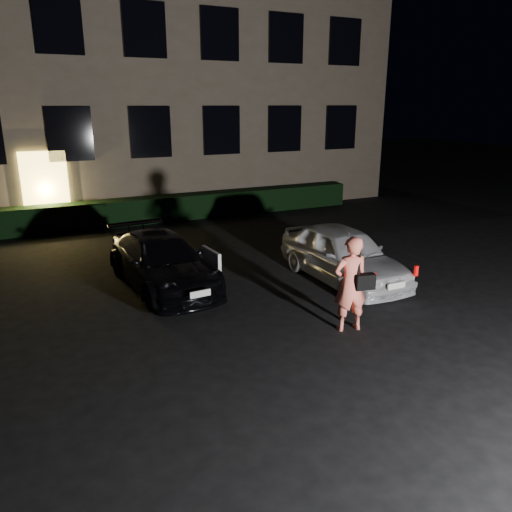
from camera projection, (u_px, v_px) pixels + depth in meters
name	position (u px, v px, depth m)	size (l,w,h in m)	color
ground	(327.00, 348.00, 8.37)	(80.00, 80.00, 0.00)	black
building	(119.00, 48.00, 19.50)	(20.00, 8.11, 12.00)	brown
hedge	(158.00, 209.00, 17.27)	(15.00, 0.70, 0.85)	black
sedan	(162.00, 261.00, 11.05)	(1.94, 4.12, 1.15)	black
hatch	(343.00, 254.00, 11.38)	(1.52, 3.74, 1.27)	silver
man	(351.00, 284.00, 8.81)	(0.73, 0.53, 1.75)	#FF7760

